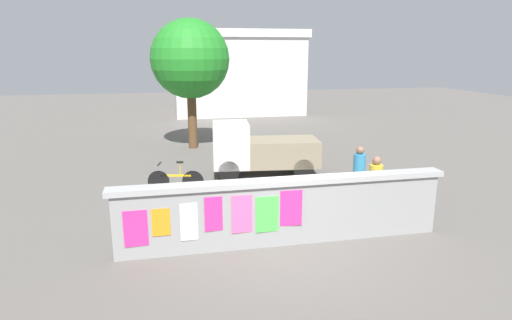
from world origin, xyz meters
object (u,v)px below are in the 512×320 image
at_px(tree_roadside, 190,59).
at_px(person_walking, 359,168).
at_px(auto_rickshaw_truck, 260,150).
at_px(motorcycle, 298,199).
at_px(person_bystander, 375,181).
at_px(bicycle_near, 176,180).

bearing_deg(tree_roadside, person_walking, -63.40).
relative_size(person_walking, tree_roadside, 0.29).
relative_size(auto_rickshaw_truck, motorcycle, 1.97).
xyz_separation_m(motorcycle, person_bystander, (1.90, -0.51, 0.52)).
height_order(bicycle_near, person_bystander, person_bystander).
distance_m(auto_rickshaw_truck, bicycle_near, 3.23).
distance_m(person_bystander, tree_roadside, 10.59).
relative_size(auto_rickshaw_truck, bicycle_near, 2.23).
bearing_deg(motorcycle, person_walking, 18.81).
bearing_deg(auto_rickshaw_truck, motorcycle, -88.07).
distance_m(motorcycle, bicycle_near, 4.07).
distance_m(auto_rickshaw_truck, motorcycle, 4.01).
bearing_deg(auto_rickshaw_truck, bicycle_near, -156.13).
xyz_separation_m(bicycle_near, tree_roadside, (0.96, 6.18, 3.49)).
relative_size(motorcycle, tree_roadside, 0.34).
relative_size(bicycle_near, person_walking, 1.04).
relative_size(bicycle_near, tree_roadside, 0.30).
bearing_deg(motorcycle, tree_roadside, 103.27).
height_order(motorcycle, bicycle_near, bicycle_near).
bearing_deg(person_bystander, tree_roadside, 113.06).
xyz_separation_m(person_walking, person_bystander, (-0.11, -1.19, 0.00)).
bearing_deg(tree_roadside, motorcycle, -76.73).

